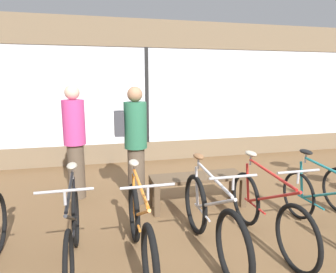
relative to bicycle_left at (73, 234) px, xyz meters
The scene contains 10 objects.
ground_plane 1.51m from the bicycle_left, ahead, with size 24.00×24.00×0.00m, color brown.
shop_back_wall 4.37m from the bicycle_left, 69.75° to the left, with size 12.00×0.08×3.20m.
bicycle_left is the anchor object (origin of this frame).
bicycle_center_left 0.67m from the bicycle_left, ahead, with size 0.46×1.71×1.02m.
bicycle_center 1.44m from the bicycle_left, ahead, with size 0.46×1.79×1.05m.
bicycle_center_right 2.15m from the bicycle_left, ahead, with size 0.46×1.74×1.03m.
bicycle_right 2.94m from the bicycle_left, ahead, with size 0.46×1.72×1.01m.
display_bench 2.06m from the bicycle_left, 33.73° to the left, with size 1.40×0.44×0.49m.
customer_near_rack 1.83m from the bicycle_left, 61.21° to the left, with size 0.49×0.35×1.79m.
customer_by_window 2.04m from the bicycle_left, 91.58° to the left, with size 0.47×0.47×1.81m.
Camera 1 is at (-1.19, -3.04, 1.88)m, focal length 32.00 mm.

